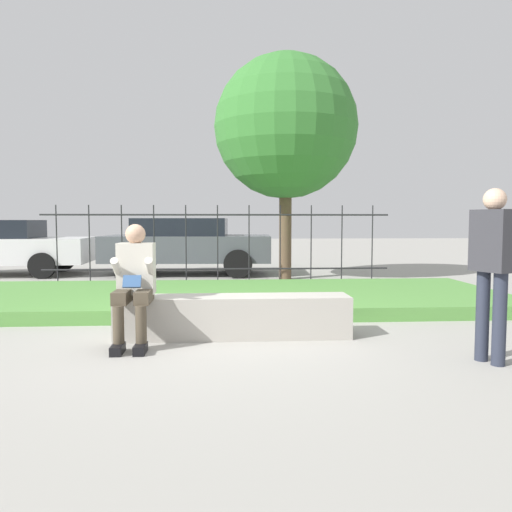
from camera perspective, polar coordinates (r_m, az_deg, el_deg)
ground_plane at (r=5.65m, az=-5.00°, el=-9.24°), size 60.00×60.00×0.00m
stone_bench at (r=5.61m, az=-2.58°, el=-7.18°), size 2.58×0.47×0.46m
person_seated_reader at (r=5.35m, az=-13.71°, el=-2.58°), size 0.42×0.73×1.26m
grass_berm at (r=7.89m, az=-4.61°, el=-4.75°), size 8.96×3.19×0.18m
iron_fence at (r=10.06m, az=-4.41°, el=1.46°), size 6.96×0.03×1.61m
car_parked_center at (r=12.17m, az=-7.93°, el=1.38°), size 4.02×2.10×1.35m
person_passerby at (r=4.98m, az=25.44°, el=-0.50°), size 0.34×0.42×1.59m
tree_behind_fence at (r=11.16m, az=3.42°, el=14.45°), size 3.09×3.09×4.87m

